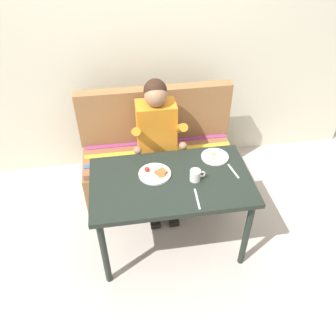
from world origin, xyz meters
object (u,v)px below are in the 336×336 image
at_px(table, 171,188).
at_px(fork, 233,171).
at_px(plate_breakfast, 155,174).
at_px(plate_eggs, 215,157).
at_px(person, 157,134).
at_px(coffee_mug, 196,175).
at_px(knife, 197,199).
at_px(couch, 158,158).

bearing_deg(table, fork, 2.50).
bearing_deg(plate_breakfast, fork, -5.22).
height_order(plate_breakfast, plate_eggs, plate_breakfast).
bearing_deg(person, fork, -48.26).
relative_size(plate_breakfast, fork, 1.44).
height_order(coffee_mug, knife, coffee_mug).
bearing_deg(coffee_mug, couch, 102.64).
bearing_deg(knife, plate_breakfast, 133.18).
relative_size(table, knife, 6.00).
bearing_deg(knife, couch, 101.21).
bearing_deg(fork, plate_breakfast, 164.03).
distance_m(table, fork, 0.49).
xyz_separation_m(fork, knife, (-0.34, -0.25, 0.00)).
xyz_separation_m(plate_breakfast, plate_eggs, (0.50, 0.13, -0.00)).
xyz_separation_m(plate_breakfast, fork, (0.59, -0.05, -0.01)).
bearing_deg(person, knife, -78.21).
height_order(plate_eggs, fork, plate_eggs).
height_order(couch, knife, couch).
height_order(plate_breakfast, fork, plate_breakfast).
bearing_deg(plate_breakfast, plate_eggs, 15.09).
bearing_deg(person, coffee_mug, -71.96).
bearing_deg(plate_breakfast, person, 80.59).
relative_size(coffee_mug, fork, 0.69).
height_order(table, fork, fork).
distance_m(table, coffee_mug, 0.22).
distance_m(table, person, 0.60).
distance_m(table, knife, 0.28).
relative_size(couch, coffee_mug, 12.20).
height_order(couch, fork, couch).
xyz_separation_m(couch, plate_eggs, (0.39, -0.56, 0.41)).
bearing_deg(person, plate_eggs, -42.76).
distance_m(couch, knife, 1.08).
relative_size(plate_breakfast, coffee_mug, 2.07).
height_order(table, plate_breakfast, plate_breakfast).
bearing_deg(couch, plate_eggs, -55.04).
height_order(plate_eggs, coffee_mug, coffee_mug).
bearing_deg(plate_breakfast, knife, -49.58).
relative_size(plate_breakfast, knife, 1.22).
xyz_separation_m(plate_breakfast, knife, (0.26, -0.30, -0.01)).
distance_m(table, plate_breakfast, 0.16).
height_order(table, plate_eggs, plate_eggs).
distance_m(person, plate_eggs, 0.56).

